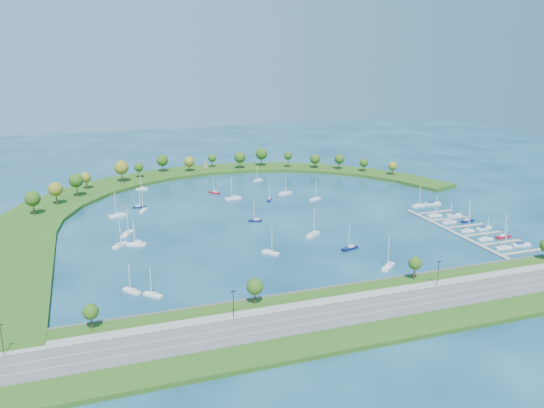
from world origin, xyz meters
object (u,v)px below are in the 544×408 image
object	(u,v)px
moored_boat_8	(142,188)
moored_boat_17	(214,192)
dock_system	(466,231)
moored_boat_19	(258,180)
moored_boat_7	(350,248)
docked_boat_4	(467,230)
moored_boat_4	(315,199)
moored_boat_10	(153,294)
docked_boat_2	(485,238)
moored_boat_6	(270,252)
moored_boat_13	(143,210)
moored_boat_5	(269,199)
docked_boat_1	(521,245)
harbor_tower	(206,165)
moored_boat_18	(128,233)
docked_boat_7	(467,220)
docked_boat_10	(418,205)
docked_boat_6	(449,221)
docked_boat_9	(454,215)
docked_boat_8	(435,215)
moored_boat_1	(313,234)
moored_boat_20	(233,198)
docked_boat_11	(432,204)
moored_boat_11	(132,290)
moored_boat_9	(136,244)
moored_boat_14	(139,206)
docked_boat_3	(503,236)
moored_boat_15	(136,242)
moored_boat_16	(118,215)
moored_boat_0	(388,266)
docked_boat_5	(484,228)
moored_boat_2	(285,193)
docked_boat_0	(504,247)
moored_boat_3	(255,220)

from	to	relation	value
moored_boat_8	moored_boat_17	distance (m)	48.92
dock_system	moored_boat_19	world-z (taller)	moored_boat_19
moored_boat_7	docked_boat_4	bearing A→B (deg)	166.73
moored_boat_4	moored_boat_8	bearing A→B (deg)	121.17
moored_boat_8	moored_boat_10	xyz separation A→B (m)	(-13.95, -163.42, 0.00)
dock_system	docked_boat_2	world-z (taller)	docked_boat_2
moored_boat_19	dock_system	bearing A→B (deg)	88.60
moored_boat_6	moored_boat_13	world-z (taller)	moored_boat_6
moored_boat_5	docked_boat_1	bearing A→B (deg)	63.57
harbor_tower	moored_boat_18	distance (m)	148.42
moored_boat_8	moored_boat_13	size ratio (longest dim) A/B	1.00
moored_boat_4	moored_boat_10	world-z (taller)	moored_boat_4
docked_boat_7	docked_boat_10	bearing A→B (deg)	97.46
moored_boat_17	docked_boat_6	distance (m)	142.99
docked_boat_9	docked_boat_8	bearing A→B (deg)	175.81
moored_boat_1	moored_boat_20	xyz separation A→B (m)	(-19.30, 77.87, 0.02)
dock_system	moored_boat_17	size ratio (longest dim) A/B	7.10
moored_boat_10	docked_boat_11	size ratio (longest dim) A/B	1.13
moored_boat_5	moored_boat_11	size ratio (longest dim) A/B	0.98
moored_boat_10	moored_boat_13	distance (m)	113.41
moored_boat_9	moored_boat_7	bearing A→B (deg)	179.18
docked_boat_9	docked_boat_10	bearing A→B (deg)	119.91
moored_boat_14	moored_boat_1	bearing A→B (deg)	-40.58
docked_boat_3	docked_boat_4	xyz separation A→B (m)	(-10.48, 13.29, -0.04)
moored_boat_14	moored_boat_15	bearing A→B (deg)	-92.07
moored_boat_16	moored_boat_1	bearing A→B (deg)	130.55
docked_boat_6	moored_boat_0	bearing A→B (deg)	-144.01
moored_boat_4	docked_boat_11	xyz separation A→B (m)	(61.00, -31.90, -0.18)
harbor_tower	docked_boat_1	xyz separation A→B (m)	(103.51, -207.69, -3.63)
moored_boat_11	docked_boat_11	bearing A→B (deg)	-106.21
moored_boat_7	moored_boat_14	xyz separation A→B (m)	(-83.84, 100.40, -0.05)
moored_boat_13	docked_boat_5	bearing A→B (deg)	88.48
moored_boat_19	docked_boat_8	distance (m)	128.69
moored_boat_2	moored_boat_16	bearing A→B (deg)	165.61
docked_boat_10	docked_boat_5	bearing A→B (deg)	-82.89
moored_boat_10	docked_boat_6	size ratio (longest dim) A/B	1.00
moored_boat_7	moored_boat_20	xyz separation A→B (m)	(-27.89, 100.70, 0.06)
docked_boat_1	moored_boat_0	bearing A→B (deg)	-169.56
moored_boat_4	moored_boat_19	size ratio (longest dim) A/B	1.11
docked_boat_7	docked_boat_4	bearing A→B (deg)	-134.14
moored_boat_11	docked_boat_0	distance (m)	165.83
moored_boat_0	moored_boat_15	world-z (taller)	moored_boat_0
moored_boat_9	docked_boat_1	size ratio (longest dim) A/B	1.43
dock_system	moored_boat_11	xyz separation A→B (m)	(-165.42, -18.41, 0.54)
docked_boat_2	docked_boat_5	bearing A→B (deg)	59.11
moored_boat_3	docked_boat_0	bearing A→B (deg)	159.95
docked_boat_3	docked_boat_5	xyz separation A→B (m)	(-0.05, 13.68, -0.25)
moored_boat_2	moored_boat_14	xyz separation A→B (m)	(-89.75, -1.10, -0.08)
moored_boat_9	moored_boat_17	world-z (taller)	moored_boat_9
harbor_tower	moored_boat_5	size ratio (longest dim) A/B	0.40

